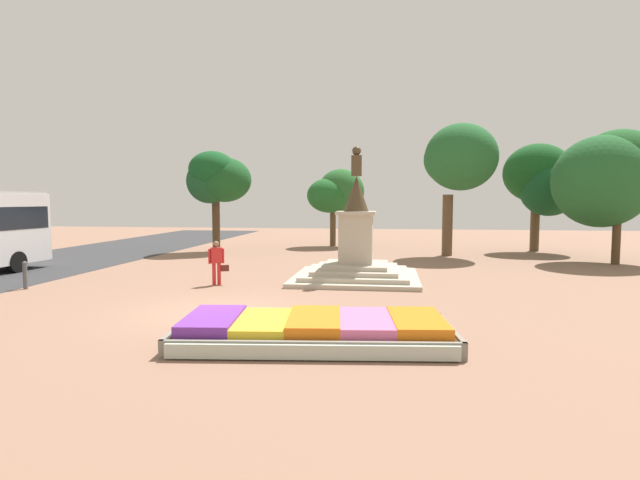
{
  "coord_description": "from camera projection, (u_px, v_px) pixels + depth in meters",
  "views": [
    {
      "loc": [
        4.62,
        -12.73,
        3.04
      ],
      "look_at": [
        2.55,
        2.43,
        1.81
      ],
      "focal_mm": 28.0,
      "sensor_mm": 36.0,
      "label": 1
    }
  ],
  "objects": [
    {
      "name": "park_tree_street_side",
      "position": [
        608.0,
        176.0,
        23.86
      ],
      "size": [
        5.14,
        4.52,
        6.42
      ],
      "color": "#4C3823",
      "rests_on": "ground_plane"
    },
    {
      "name": "park_tree_far_left",
      "position": [
        542.0,
        180.0,
        28.79
      ],
      "size": [
        4.04,
        4.07,
        6.3
      ],
      "color": "brown",
      "rests_on": "ground_plane"
    },
    {
      "name": "kerb_bollard_north",
      "position": [
        25.0,
        274.0,
        16.98
      ],
      "size": [
        0.15,
        0.15,
        0.96
      ],
      "color": "#4C5156",
      "rests_on": "ground_plane"
    },
    {
      "name": "statue_monument",
      "position": [
        356.0,
        256.0,
        19.01
      ],
      "size": [
        4.7,
        4.7,
        5.04
      ],
      "color": "#B4AA95",
      "rests_on": "ground_plane"
    },
    {
      "name": "ground_plane",
      "position": [
        214.0,
        313.0,
        13.44
      ],
      "size": [
        79.42,
        79.42,
        0.0
      ],
      "primitive_type": "plane",
      "color": "#8C6651"
    },
    {
      "name": "pedestrian_with_handbag",
      "position": [
        217.0,
        260.0,
        17.81
      ],
      "size": [
        0.67,
        0.45,
        1.58
      ],
      "color": "red",
      "rests_on": "ground_plane"
    },
    {
      "name": "park_tree_mid_canopy",
      "position": [
        460.0,
        159.0,
        26.48
      ],
      "size": [
        3.82,
        4.21,
        7.06
      ],
      "color": "brown",
      "rests_on": "ground_plane"
    },
    {
      "name": "park_tree_far_right",
      "position": [
        217.0,
        178.0,
        29.01
      ],
      "size": [
        3.72,
        3.53,
        5.84
      ],
      "color": "#4C3823",
      "rests_on": "ground_plane"
    },
    {
      "name": "flower_planter",
      "position": [
        314.0,
        331.0,
        10.64
      ],
      "size": [
        6.12,
        3.2,
        0.57
      ],
      "color": "#38281C",
      "rests_on": "ground_plane"
    },
    {
      "name": "park_tree_behind_statue",
      "position": [
        336.0,
        193.0,
        32.47
      ],
      "size": [
        3.69,
        3.42,
        5.06
      ],
      "color": "brown",
      "rests_on": "ground_plane"
    }
  ]
}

